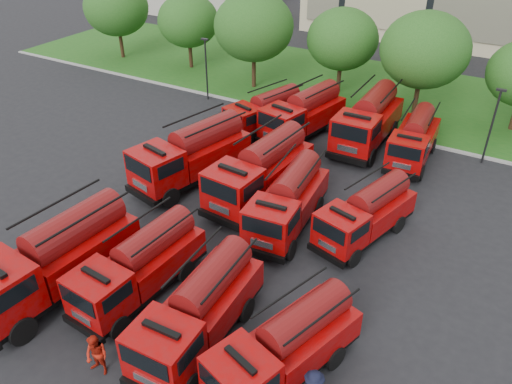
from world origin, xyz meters
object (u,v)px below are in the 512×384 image
fire_truck_1 (140,266)px  fire_truck_3 (286,347)px  fire_truck_8 (265,113)px  fire_truck_2 (199,310)px  firefighter_4 (225,224)px  fire_truck_10 (368,120)px  fire_truck_11 (414,139)px  fire_truck_0 (56,258)px  fire_truck_4 (192,154)px  fire_truck_9 (303,114)px  firefighter_1 (101,372)px  fire_truck_5 (261,171)px  fire_truck_7 (366,214)px  firefighter_5 (366,222)px  fire_truck_6 (288,201)px

fire_truck_1 → fire_truck_3: bearing=-1.4°
fire_truck_8 → fire_truck_2: bearing=-51.9°
fire_truck_2 → firefighter_4: (-3.52, 7.09, -1.59)m
fire_truck_10 → fire_truck_11: 3.47m
fire_truck_0 → fire_truck_4: 10.88m
firefighter_4 → fire_truck_10: bearing=-57.0°
fire_truck_9 → firefighter_1: size_ratio=4.12×
fire_truck_2 → fire_truck_11: fire_truck_2 is taller
fire_truck_2 → firefighter_4: bearing=113.8°
fire_truck_4 → fire_truck_9: 9.60m
fire_truck_1 → fire_truck_4: 9.96m
fire_truck_0 → fire_truck_2: bearing=11.2°
fire_truck_1 → fire_truck_8: 17.82m
fire_truck_3 → firefighter_4: fire_truck_3 is taller
fire_truck_9 → fire_truck_11: size_ratio=1.15×
fire_truck_5 → fire_truck_9: size_ratio=1.04×
fire_truck_1 → fire_truck_10: bearing=83.0°
fire_truck_7 → firefighter_4: fire_truck_7 is taller
fire_truck_0 → firefighter_1: fire_truck_0 is taller
fire_truck_10 → fire_truck_9: bearing=-167.7°
fire_truck_7 → firefighter_5: (-0.33, 1.33, -1.46)m
fire_truck_1 → firefighter_5: (6.94, 10.30, -1.54)m
fire_truck_8 → fire_truck_11: bearing=22.5°
fire_truck_11 → fire_truck_10: bearing=165.2°
fire_truck_8 → firefighter_4: (3.75, -11.26, -1.50)m
fire_truck_2 → fire_truck_9: 19.66m
fire_truck_1 → fire_truck_10: 19.63m
fire_truck_0 → fire_truck_7: size_ratio=1.21×
fire_truck_4 → firefighter_1: (5.36, -13.38, -1.81)m
fire_truck_10 → firefighter_4: bearing=-105.1°
firefighter_4 → firefighter_1: bearing=143.8°
fire_truck_1 → fire_truck_9: 18.26m
fire_truck_9 → firefighter_5: size_ratio=4.83×
fire_truck_6 → fire_truck_10: 11.46m
fire_truck_2 → firefighter_4: 8.08m
firefighter_5 → fire_truck_0: bearing=45.6°
fire_truck_10 → firefighter_4: (-3.37, -13.05, -1.83)m
fire_truck_9 → fire_truck_10: fire_truck_10 is taller
fire_truck_1 → fire_truck_9: size_ratio=0.88×
fire_truck_5 → firefighter_4: 3.81m
firefighter_4 → fire_truck_4: bearing=12.5°
fire_truck_2 → firefighter_5: bearing=72.0°
fire_truck_10 → firefighter_4: 13.60m
firefighter_5 → fire_truck_5: bearing=2.9°
fire_truck_1 → firefighter_4: 6.42m
fire_truck_5 → firefighter_1: bearing=-82.1°
fire_truck_0 → fire_truck_9: (2.58, 19.94, -0.12)m
fire_truck_8 → fire_truck_11: size_ratio=1.02×
fire_truck_8 → firefighter_1: size_ratio=3.66×
fire_truck_1 → firefighter_4: fire_truck_1 is taller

